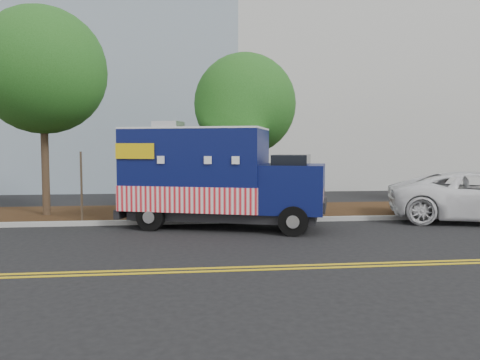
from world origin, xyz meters
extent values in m
plane|color=black|center=(0.00, 0.00, 0.00)|extent=(120.00, 120.00, 0.00)
cube|color=#9E9E99|center=(0.00, 1.40, 0.07)|extent=(120.00, 0.18, 0.15)
cube|color=black|center=(0.00, 3.50, 0.07)|extent=(120.00, 4.00, 0.15)
cube|color=gold|center=(0.00, -4.45, 0.01)|extent=(120.00, 0.10, 0.01)
cube|color=gold|center=(0.00, -4.70, 0.01)|extent=(120.00, 0.10, 0.01)
cylinder|color=#38281C|center=(-5.85, 2.98, 2.05)|extent=(0.26, 0.26, 4.10)
sphere|color=#1C4F16|center=(-5.85, 2.98, 5.19)|extent=(4.38, 4.38, 4.38)
cylinder|color=#38281C|center=(1.21, 2.90, 1.59)|extent=(0.26, 0.26, 3.18)
sphere|color=#1C4F16|center=(1.21, 2.90, 4.10)|extent=(3.69, 3.69, 3.69)
cube|color=#473828|center=(-4.34, 1.55, 1.20)|extent=(0.06, 0.06, 2.40)
cube|color=black|center=(0.26, 0.57, 0.43)|extent=(6.10, 3.69, 0.29)
cube|color=#0A1147|center=(-0.62, 0.86, 1.86)|extent=(4.86, 3.62, 2.48)
cube|color=red|center=(-0.62, 0.86, 0.98)|extent=(4.92, 3.69, 0.77)
cube|color=white|center=(-0.62, 0.86, 3.12)|extent=(4.86, 3.62, 0.06)
cube|color=#B7B7BA|center=(-1.50, 1.16, 3.25)|extent=(1.04, 1.04, 0.23)
cube|color=#0A1147|center=(2.32, -0.11, 1.29)|extent=(2.46, 2.69, 1.45)
cube|color=black|center=(2.27, -0.10, 1.98)|extent=(1.61, 2.24, 0.67)
cube|color=black|center=(3.22, -0.41, 0.81)|extent=(0.73, 1.98, 0.31)
cube|color=black|center=(-2.73, 1.56, 0.46)|extent=(0.91, 2.26, 0.29)
cube|color=#B7B7BA|center=(-2.70, 1.55, 1.91)|extent=(0.63, 1.78, 1.96)
cube|color=#B7B7BA|center=(0.06, 1.93, 1.91)|extent=(1.78, 0.63, 1.14)
cube|color=#E3BB0B|center=(-2.48, 0.19, 2.43)|extent=(1.18, 0.41, 0.46)
cube|color=#E3BB0B|center=(-1.70, 2.52, 2.43)|extent=(1.18, 0.41, 0.46)
cylinder|color=black|center=(2.08, -1.15, 0.43)|extent=(0.91, 0.55, 0.87)
cylinder|color=black|center=(2.75, 0.85, 0.43)|extent=(0.91, 0.55, 0.87)
cylinder|color=black|center=(-2.03, 0.22, 0.43)|extent=(0.91, 0.55, 0.87)
cylinder|color=black|center=(-1.37, 2.22, 0.43)|extent=(0.91, 0.55, 0.87)
camera|label=1|loc=(-0.99, -14.10, 2.54)|focal=35.00mm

